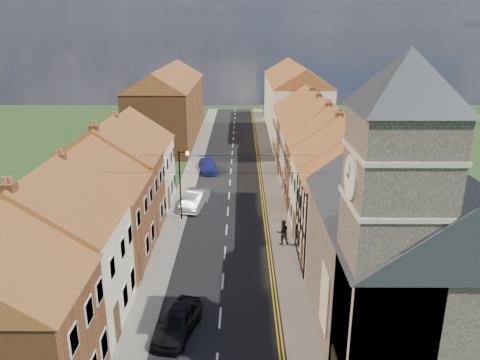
# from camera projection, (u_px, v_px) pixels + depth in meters

# --- Properties ---
(road) EXTENTS (7.00, 90.00, 0.02)m
(road) POSITION_uv_depth(u_px,v_px,m) (230.00, 183.00, 49.39)
(road) COLOR black
(road) RESTS_ON ground
(pavement_left) EXTENTS (1.80, 90.00, 0.12)m
(pavement_left) POSITION_uv_depth(u_px,v_px,m) (188.00, 182.00, 49.38)
(pavement_left) COLOR slate
(pavement_left) RESTS_ON ground
(pavement_right) EXTENTS (1.80, 90.00, 0.12)m
(pavement_right) POSITION_uv_depth(u_px,v_px,m) (272.00, 182.00, 49.36)
(pavement_right) COLOR slate
(pavement_right) RESTS_ON ground
(church) EXTENTS (11.25, 14.25, 15.20)m
(church) POSITION_uv_depth(u_px,v_px,m) (413.00, 246.00, 22.19)
(church) COLOR #3E392C
(church) RESTS_ON ground
(cottage_r_tudor) EXTENTS (8.30, 5.20, 9.00)m
(cottage_r_tudor) POSITION_uv_depth(u_px,v_px,m) (361.00, 203.00, 31.53)
(cottage_r_tudor) COLOR beige
(cottage_r_tudor) RESTS_ON ground
(cottage_r_white_near) EXTENTS (8.30, 6.00, 9.00)m
(cottage_r_white_near) POSITION_uv_depth(u_px,v_px,m) (344.00, 178.00, 36.65)
(cottage_r_white_near) COLOR white
(cottage_r_white_near) RESTS_ON ground
(cottage_r_cream_mid) EXTENTS (8.30, 5.20, 9.00)m
(cottage_r_cream_mid) POSITION_uv_depth(u_px,v_px,m) (332.00, 159.00, 41.77)
(cottage_r_cream_mid) COLOR brown
(cottage_r_cream_mid) RESTS_ON ground
(cottage_r_pink) EXTENTS (8.30, 6.00, 9.00)m
(cottage_r_pink) POSITION_uv_depth(u_px,v_px,m) (322.00, 144.00, 46.90)
(cottage_r_pink) COLOR beige
(cottage_r_pink) RESTS_ON ground
(cottage_r_white_far) EXTENTS (8.30, 5.20, 9.00)m
(cottage_r_white_far) POSITION_uv_depth(u_px,v_px,m) (314.00, 132.00, 52.02)
(cottage_r_white_far) COLOR brown
(cottage_r_white_far) RESTS_ON ground
(cottage_r_cream_far) EXTENTS (8.30, 6.00, 9.00)m
(cottage_r_cream_far) POSITION_uv_depth(u_px,v_px,m) (308.00, 123.00, 57.14)
(cottage_r_cream_far) COLOR beige
(cottage_r_cream_far) RESTS_ON ground
(cottage_l_cream) EXTENTS (8.30, 6.30, 9.10)m
(cottage_l_cream) POSITION_uv_depth(u_px,v_px,m) (44.00, 250.00, 24.79)
(cottage_l_cream) COLOR beige
(cottage_l_cream) RESTS_ON ground
(cottage_l_white) EXTENTS (8.30, 6.90, 8.80)m
(cottage_l_white) POSITION_uv_depth(u_px,v_px,m) (83.00, 208.00, 30.91)
(cottage_l_white) COLOR brown
(cottage_l_white) RESTS_ON ground
(cottage_l_brick_mid) EXTENTS (8.30, 5.70, 9.10)m
(cottage_l_brick_mid) POSITION_uv_depth(u_px,v_px,m) (108.00, 177.00, 36.65)
(cottage_l_brick_mid) COLOR brown
(cottage_l_brick_mid) RESTS_ON ground
(cottage_l_pink) EXTENTS (8.30, 6.30, 8.80)m
(cottage_l_pink) POSITION_uv_depth(u_px,v_px,m) (125.00, 159.00, 42.20)
(cottage_l_pink) COLOR beige
(cottage_l_pink) RESTS_ON ground
(block_right_far) EXTENTS (8.30, 24.20, 10.50)m
(block_right_far) POSITION_uv_depth(u_px,v_px,m) (294.00, 97.00, 71.40)
(block_right_far) COLOR beige
(block_right_far) RESTS_ON ground
(block_left_far) EXTENTS (8.30, 24.20, 10.50)m
(block_left_far) POSITION_uv_depth(u_px,v_px,m) (168.00, 103.00, 66.72)
(block_left_far) COLOR brown
(block_left_far) RESTS_ON ground
(lamppost) EXTENTS (0.88, 0.15, 6.00)m
(lamppost) POSITION_uv_depth(u_px,v_px,m) (181.00, 181.00, 38.80)
(lamppost) COLOR black
(lamppost) RESTS_ON pavement_left
(car_near) EXTENTS (2.69, 4.59, 1.47)m
(car_near) POSITION_uv_depth(u_px,v_px,m) (178.00, 322.00, 25.08)
(car_near) COLOR black
(car_near) RESTS_ON ground
(car_mid) EXTENTS (2.51, 5.00, 1.57)m
(car_mid) POSITION_uv_depth(u_px,v_px,m) (195.00, 199.00, 42.46)
(car_mid) COLOR #A0A2A8
(car_mid) RESTS_ON ground
(car_far) EXTENTS (2.67, 4.86, 1.33)m
(car_far) POSITION_uv_depth(u_px,v_px,m) (208.00, 166.00, 52.98)
(car_far) COLOR navy
(car_far) RESTS_ON ground
(pedestrian_right) EXTENTS (1.07, 0.91, 1.95)m
(pedestrian_right) POSITION_uv_depth(u_px,v_px,m) (283.00, 232.00, 35.03)
(pedestrian_right) COLOR black
(pedestrian_right) RESTS_ON pavement_right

